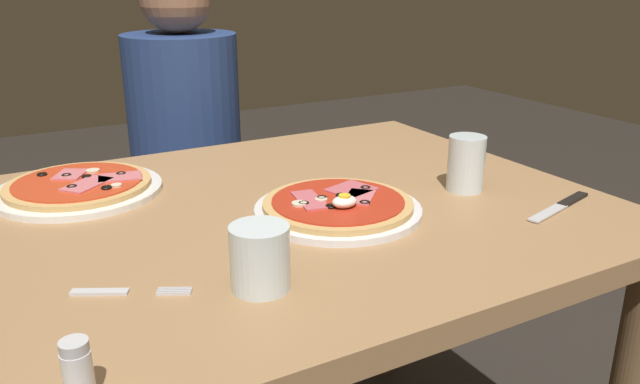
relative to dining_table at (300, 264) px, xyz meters
name	(u,v)px	position (x,y,z in m)	size (l,w,h in m)	color
dining_table	(300,264)	(0.00, 0.00, 0.00)	(1.06, 0.90, 0.75)	#9E754C
pizza_foreground	(338,207)	(0.04, -0.08, 0.13)	(0.29, 0.29, 0.05)	white
pizza_across_left	(79,187)	(-0.34, 0.25, 0.13)	(0.31, 0.31, 0.03)	white
water_glass_near	(466,167)	(0.31, -0.09, 0.17)	(0.07, 0.07, 0.11)	silver
water_glass_far	(260,261)	(-0.19, -0.26, 0.16)	(0.08, 0.08, 0.09)	silver
fork	(121,292)	(-0.36, -0.18, 0.12)	(0.15, 0.09, 0.00)	silver
knife	(563,205)	(0.40, -0.24, 0.12)	(0.19, 0.07, 0.01)	silver
salt_shaker	(78,371)	(-0.44, -0.38, 0.15)	(0.03, 0.03, 0.07)	white
diner_person	(189,177)	(0.05, 0.81, -0.07)	(0.32, 0.32, 1.18)	black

